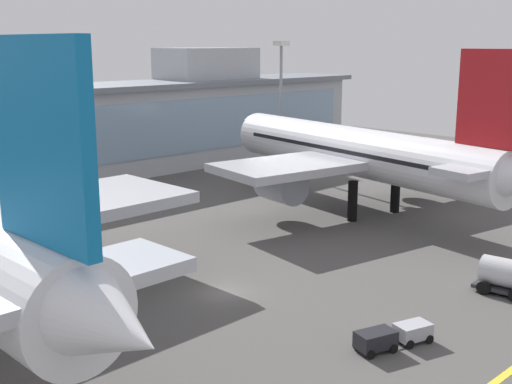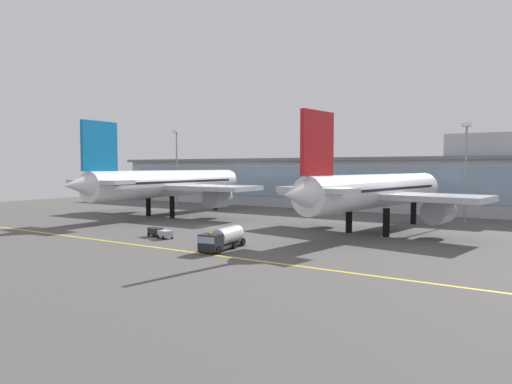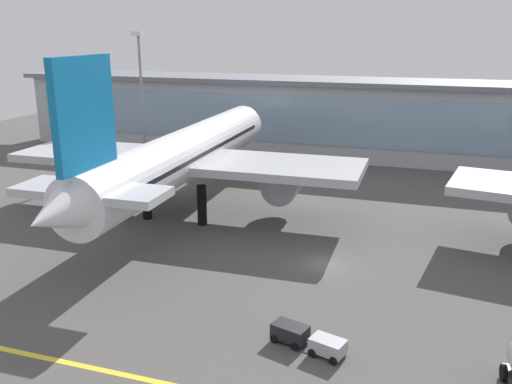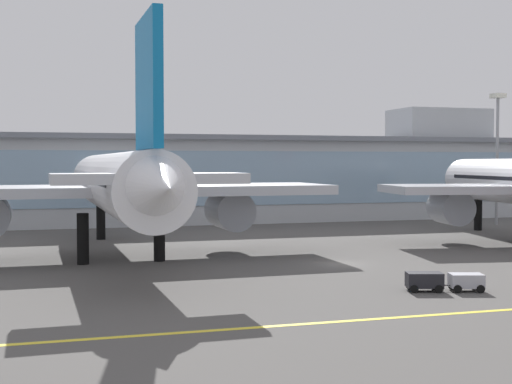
{
  "view_description": "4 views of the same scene",
  "coord_description": "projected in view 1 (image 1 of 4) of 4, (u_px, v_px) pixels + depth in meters",
  "views": [
    {
      "loc": [
        -32.78,
        -37.66,
        19.66
      ],
      "look_at": [
        8.33,
        4.92,
        6.24
      ],
      "focal_mm": 46.09,
      "sensor_mm": 36.0,
      "label": 1
    },
    {
      "loc": [
        54.0,
        -68.06,
        11.27
      ],
      "look_at": [
        3.4,
        10.75,
        6.14
      ],
      "focal_mm": 32.25,
      "sensor_mm": 36.0,
      "label": 2
    },
    {
      "loc": [
        9.08,
        -49.31,
        22.09
      ],
      "look_at": [
        -7.48,
        0.98,
        6.42
      ],
      "focal_mm": 38.61,
      "sensor_mm": 36.0,
      "label": 3
    },
    {
      "loc": [
        -26.35,
        -60.47,
        9.56
      ],
      "look_at": [
        -6.35,
        6.73,
        6.57
      ],
      "focal_mm": 49.26,
      "sensor_mm": 36.0,
      "label": 4
    }
  ],
  "objects": [
    {
      "name": "ground_plane",
      "position": [
        224.0,
        293.0,
        52.98
      ],
      "size": [
        190.55,
        190.55,
        0.0
      ],
      "primitive_type": "plane",
      "color": "#514F4C"
    },
    {
      "name": "baggage_tug_near",
      "position": [
        393.0,
        336.0,
        43.37
      ],
      "size": [
        5.79,
        3.19,
        1.4
      ],
      "rotation": [
        0.0,
        0.0,
        2.85
      ],
      "color": "black",
      "rests_on": "ground"
    },
    {
      "name": "apron_light_mast_west",
      "position": [
        281.0,
        86.0,
        99.28
      ],
      "size": [
        1.8,
        1.8,
        20.02
      ],
      "color": "gray",
      "rests_on": "ground"
    },
    {
      "name": "airliner_near_right",
      "position": [
        358.0,
        153.0,
        77.32
      ],
      "size": [
        36.92,
        50.54,
        19.18
      ],
      "rotation": [
        0.0,
        0.0,
        1.41
      ],
      "color": "black",
      "rests_on": "ground"
    }
  ]
}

